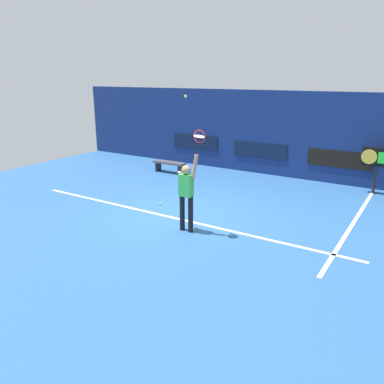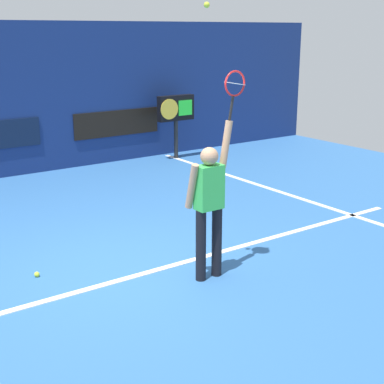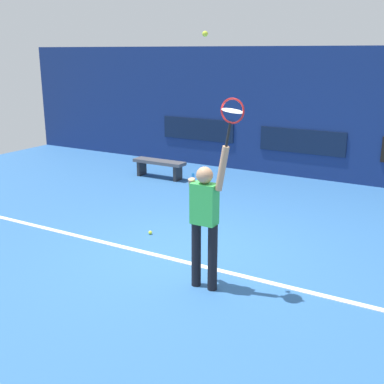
{
  "view_description": "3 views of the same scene",
  "coord_description": "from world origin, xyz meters",
  "px_view_note": "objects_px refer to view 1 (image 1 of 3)",
  "views": [
    {
      "loc": [
        5.75,
        -8.46,
        3.78
      ],
      "look_at": [
        0.84,
        -0.67,
        0.98
      ],
      "focal_mm": 36.16,
      "sensor_mm": 36.0,
      "label": 1
    },
    {
      "loc": [
        -3.19,
        -6.14,
        3.04
      ],
      "look_at": [
        0.84,
        -0.45,
        1.03
      ],
      "focal_mm": 52.7,
      "sensor_mm": 36.0,
      "label": 2
    },
    {
      "loc": [
        3.7,
        -6.21,
        3.11
      ],
      "look_at": [
        0.57,
        -0.81,
        1.31
      ],
      "focal_mm": 45.77,
      "sensor_mm": 36.0,
      "label": 3
    }
  ],
  "objects_px": {
    "tennis_player": "(186,192)",
    "court_bench": "(169,164)",
    "water_bottle": "(190,173)",
    "scoreboard_clock": "(377,159)",
    "spare_ball": "(160,204)",
    "tennis_racket": "(199,138)",
    "tennis_ball": "(186,96)"
  },
  "relations": [
    {
      "from": "tennis_player",
      "to": "court_bench",
      "type": "xyz_separation_m",
      "value": [
        -3.88,
        4.7,
        -0.67
      ]
    },
    {
      "from": "tennis_player",
      "to": "water_bottle",
      "type": "bearing_deg",
      "value": 121.63
    },
    {
      "from": "scoreboard_clock",
      "to": "water_bottle",
      "type": "relative_size",
      "value": 6.4
    },
    {
      "from": "court_bench",
      "to": "spare_ball",
      "type": "bearing_deg",
      "value": -58.51
    },
    {
      "from": "tennis_player",
      "to": "tennis_racket",
      "type": "bearing_deg",
      "value": -0.67
    },
    {
      "from": "court_bench",
      "to": "scoreboard_clock",
      "type": "bearing_deg",
      "value": 9.76
    },
    {
      "from": "tennis_ball",
      "to": "court_bench",
      "type": "xyz_separation_m",
      "value": [
        -3.85,
        4.67,
        -2.97
      ]
    },
    {
      "from": "water_bottle",
      "to": "tennis_player",
      "type": "bearing_deg",
      "value": -58.37
    },
    {
      "from": "tennis_ball",
      "to": "tennis_player",
      "type": "bearing_deg",
      "value": -45.54
    },
    {
      "from": "tennis_ball",
      "to": "court_bench",
      "type": "relative_size",
      "value": 0.05
    },
    {
      "from": "spare_ball",
      "to": "tennis_ball",
      "type": "bearing_deg",
      "value": -35.32
    },
    {
      "from": "tennis_player",
      "to": "tennis_ball",
      "type": "bearing_deg",
      "value": 134.46
    },
    {
      "from": "spare_ball",
      "to": "tennis_player",
      "type": "bearing_deg",
      "value": -35.53
    },
    {
      "from": "tennis_ball",
      "to": "spare_ball",
      "type": "xyz_separation_m",
      "value": [
        -1.75,
        1.24,
        -3.27
      ]
    },
    {
      "from": "court_bench",
      "to": "spare_ball",
      "type": "xyz_separation_m",
      "value": [
        2.1,
        -3.43,
        -0.3
      ]
    },
    {
      "from": "tennis_ball",
      "to": "water_bottle",
      "type": "distance_m",
      "value": 6.33
    },
    {
      "from": "tennis_ball",
      "to": "court_bench",
      "type": "height_order",
      "value": "tennis_ball"
    },
    {
      "from": "tennis_ball",
      "to": "spare_ball",
      "type": "distance_m",
      "value": 3.91
    },
    {
      "from": "tennis_ball",
      "to": "water_bottle",
      "type": "height_order",
      "value": "tennis_ball"
    },
    {
      "from": "water_bottle",
      "to": "spare_ball",
      "type": "relative_size",
      "value": 3.53
    },
    {
      "from": "tennis_ball",
      "to": "water_bottle",
      "type": "xyz_separation_m",
      "value": [
        -2.86,
        4.67,
        -3.19
      ]
    },
    {
      "from": "court_bench",
      "to": "water_bottle",
      "type": "relative_size",
      "value": 5.83
    },
    {
      "from": "tennis_player",
      "to": "spare_ball",
      "type": "xyz_separation_m",
      "value": [
        -1.78,
        1.27,
        -0.98
      ]
    },
    {
      "from": "scoreboard_clock",
      "to": "spare_ball",
      "type": "xyz_separation_m",
      "value": [
        -5.28,
        -4.69,
        -1.14
      ]
    },
    {
      "from": "tennis_player",
      "to": "tennis_ball",
      "type": "distance_m",
      "value": 2.29
    },
    {
      "from": "tennis_racket",
      "to": "spare_ball",
      "type": "bearing_deg",
      "value": 149.24
    },
    {
      "from": "spare_ball",
      "to": "court_bench",
      "type": "bearing_deg",
      "value": 121.49
    },
    {
      "from": "tennis_racket",
      "to": "tennis_player",
      "type": "bearing_deg",
      "value": 179.33
    },
    {
      "from": "court_bench",
      "to": "water_bottle",
      "type": "height_order",
      "value": "court_bench"
    },
    {
      "from": "tennis_racket",
      "to": "spare_ball",
      "type": "height_order",
      "value": "tennis_racket"
    },
    {
      "from": "tennis_racket",
      "to": "spare_ball",
      "type": "distance_m",
      "value": 3.43
    },
    {
      "from": "tennis_player",
      "to": "scoreboard_clock",
      "type": "relative_size",
      "value": 1.3
    }
  ]
}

